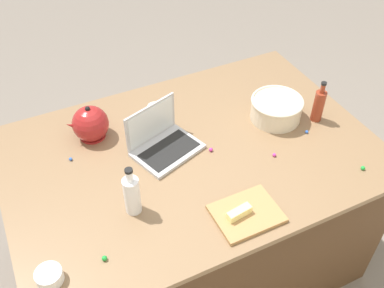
# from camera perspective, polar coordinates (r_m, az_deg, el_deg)

# --- Properties ---
(ground_plane) EXTENTS (12.00, 12.00, 0.00)m
(ground_plane) POSITION_cam_1_polar(r_m,az_deg,el_deg) (2.84, 0.00, -14.20)
(ground_plane) COLOR slate
(island_counter) EXTENTS (1.78, 1.21, 0.90)m
(island_counter) POSITION_cam_1_polar(r_m,az_deg,el_deg) (2.47, 0.00, -8.51)
(island_counter) COLOR #4C331E
(island_counter) RESTS_ON ground
(laptop) EXTENTS (0.36, 0.32, 0.22)m
(laptop) POSITION_cam_1_polar(r_m,az_deg,el_deg) (2.13, -3.88, 0.39)
(laptop) COLOR #B7B7BC
(laptop) RESTS_ON island_counter
(mixing_bowl_large) EXTENTS (0.27, 0.27, 0.12)m
(mixing_bowl_large) POSITION_cam_1_polar(r_m,az_deg,el_deg) (2.33, 10.81, 4.52)
(mixing_bowl_large) COLOR beige
(mixing_bowl_large) RESTS_ON island_counter
(bottle_soy) EXTENTS (0.06, 0.06, 0.23)m
(bottle_soy) POSITION_cam_1_polar(r_m,az_deg,el_deg) (2.36, 16.02, 4.86)
(bottle_soy) COLOR maroon
(bottle_soy) RESTS_ON island_counter
(bottle_vinegar) EXTENTS (0.07, 0.07, 0.25)m
(bottle_vinegar) POSITION_cam_1_polar(r_m,az_deg,el_deg) (1.84, -7.75, -6.45)
(bottle_vinegar) COLOR white
(bottle_vinegar) RESTS_ON island_counter
(kettle) EXTENTS (0.21, 0.18, 0.20)m
(kettle) POSITION_cam_1_polar(r_m,az_deg,el_deg) (2.23, -12.96, 2.52)
(kettle) COLOR maroon
(kettle) RESTS_ON island_counter
(cutting_board) EXTENTS (0.28, 0.22, 0.02)m
(cutting_board) POSITION_cam_1_polar(r_m,az_deg,el_deg) (1.89, 7.03, -8.88)
(cutting_board) COLOR #AD7F4C
(cutting_board) RESTS_ON island_counter
(butter_stick_left) EXTENTS (0.11, 0.05, 0.04)m
(butter_stick_left) POSITION_cam_1_polar(r_m,az_deg,el_deg) (1.85, 6.11, -8.78)
(butter_stick_left) COLOR #F4E58C
(butter_stick_left) RESTS_ON cutting_board
(ramekin_small) EXTENTS (0.10, 0.10, 0.05)m
(ramekin_small) POSITION_cam_1_polar(r_m,az_deg,el_deg) (1.77, -17.92, -15.92)
(ramekin_small) COLOR white
(ramekin_small) RESTS_ON island_counter
(ramekin_medium) EXTENTS (0.08, 0.08, 0.04)m
(ramekin_medium) POSITION_cam_1_polar(r_m,az_deg,el_deg) (2.37, -4.80, 4.53)
(ramekin_medium) COLOR white
(ramekin_medium) RESTS_ON island_counter
(candy_0) EXTENTS (0.02, 0.02, 0.02)m
(candy_0) POSITION_cam_1_polar(r_m,az_deg,el_deg) (2.14, 2.45, -0.73)
(candy_0) COLOR #CC3399
(candy_0) RESTS_ON island_counter
(candy_1) EXTENTS (0.02, 0.02, 0.02)m
(candy_1) POSITION_cam_1_polar(r_m,az_deg,el_deg) (2.23, -3.99, 1.38)
(candy_1) COLOR red
(candy_1) RESTS_ON island_counter
(candy_2) EXTENTS (0.02, 0.02, 0.02)m
(candy_2) POSITION_cam_1_polar(r_m,az_deg,el_deg) (2.19, 21.17, -2.91)
(candy_2) COLOR green
(candy_2) RESTS_ON island_counter
(candy_3) EXTENTS (0.02, 0.02, 0.02)m
(candy_3) POSITION_cam_1_polar(r_m,az_deg,el_deg) (2.40, 13.46, 3.68)
(candy_3) COLOR green
(candy_3) RESTS_ON island_counter
(candy_4) EXTENTS (0.02, 0.02, 0.02)m
(candy_4) POSITION_cam_1_polar(r_m,az_deg,el_deg) (2.15, 10.56, -1.39)
(candy_4) COLOR #CC3399
(candy_4) RESTS_ON island_counter
(candy_5) EXTENTS (0.02, 0.02, 0.02)m
(candy_5) POSITION_cam_1_polar(r_m,az_deg,el_deg) (1.78, -11.22, -14.25)
(candy_5) COLOR green
(candy_5) RESTS_ON island_counter
(candy_6) EXTENTS (0.02, 0.02, 0.02)m
(candy_6) POSITION_cam_1_polar(r_m,az_deg,el_deg) (2.31, 14.57, 1.53)
(candy_6) COLOR blue
(candy_6) RESTS_ON island_counter
(candy_7) EXTENTS (0.02, 0.02, 0.02)m
(candy_7) POSITION_cam_1_polar(r_m,az_deg,el_deg) (2.17, -15.37, -1.89)
(candy_7) COLOR blue
(candy_7) RESTS_ON island_counter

